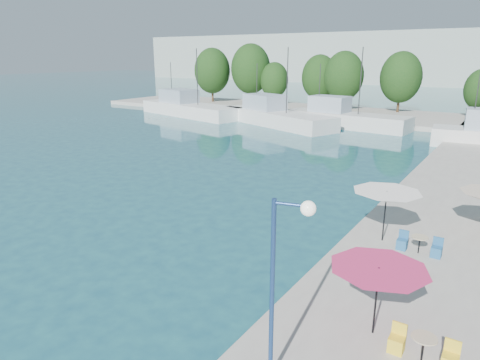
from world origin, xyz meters
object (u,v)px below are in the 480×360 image
Objects in this scene: trawler_01 at (188,108)px; umbrella_pink at (378,276)px; trawler_03 at (343,119)px; trawler_02 at (275,117)px; umbrella_white at (386,197)px; street_lamp at (286,260)px.

trawler_01 reaches higher than umbrella_pink.
trawler_01 and trawler_03 have the same top height.
trawler_01 is at bearing 135.71° from umbrella_pink.
trawler_02 is at bearing 9.82° from trawler_01.
trawler_02 is 5.96× the size of umbrella_white.
trawler_01 is at bearing 140.23° from umbrella_white.
umbrella_white is at bearing 77.54° from street_lamp.
trawler_01 is 49.53m from umbrella_white.
trawler_01 is 1.06× the size of trawler_02.
trawler_03 is (8.13, 3.16, 0.00)m from trawler_02.
trawler_01 is at bearing -169.30° from trawler_03.
street_lamp is (38.33, -42.08, 3.02)m from trawler_01.
trawler_03 is 44.13m from umbrella_pink.
street_lamp reaches higher than umbrella_white.
trawler_01 is 6.56× the size of umbrella_pink.
street_lamp is (0.29, -10.41, 1.37)m from umbrella_white.
street_lamp is at bearing -66.49° from trawler_03.
street_lamp is (-1.40, -3.32, 1.53)m from umbrella_pink.
trawler_02 is 38.23m from umbrella_white.
trawler_01 is at bearing -161.51° from trawler_02.
trawler_03 is 5.46× the size of umbrella_pink.
trawler_01 is 55.53m from umbrella_pink.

